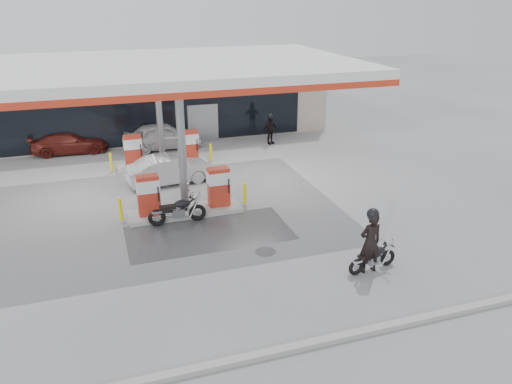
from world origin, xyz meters
TOP-DOWN VIEW (x-y plane):
  - ground at (0.00, 0.00)m, footprint 90.00×90.00m
  - wet_patch at (0.50, 0.00)m, footprint 6.00×3.00m
  - drain_cover at (2.00, -2.00)m, footprint 0.70×0.70m
  - kerb at (0.00, -7.00)m, footprint 28.00×0.25m
  - store_building at (0.01, 15.94)m, footprint 22.00×8.22m
  - canopy at (0.00, 5.00)m, footprint 16.00×10.02m
  - pump_island_near at (0.00, 2.00)m, footprint 5.14×1.30m
  - pump_island_far at (0.00, 8.00)m, footprint 5.14×1.30m
  - main_motorcycle at (4.87, -4.20)m, footprint 1.83×0.70m
  - biker_main at (4.68, -4.23)m, footprint 0.77×0.53m
  - parked_motorcycle at (-0.41, 1.20)m, footprint 2.24×0.86m
  - sedan_white at (0.54, 11.20)m, footprint 4.43×1.95m
  - attendant at (-0.90, 9.00)m, footprint 0.79×0.94m
  - hatchback_silver at (-0.00, 5.60)m, footprint 4.10×1.84m
  - parked_car_left at (-4.50, 12.00)m, footprint 4.08×1.76m
  - parked_car_right at (4.50, 13.70)m, footprint 3.94×2.20m
  - biker_walking at (6.58, 10.20)m, footprint 1.06×0.73m

SIDE VIEW (x-z plane):
  - ground at x=0.00m, z-range 0.00..0.00m
  - wet_patch at x=0.50m, z-range 0.00..0.00m
  - drain_cover at x=2.00m, z-range 0.00..0.01m
  - kerb at x=0.00m, z-range 0.00..0.15m
  - main_motorcycle at x=4.87m, z-range -0.05..0.89m
  - parked_motorcycle at x=-0.41m, z-range -0.07..1.09m
  - parked_car_right at x=4.50m, z-range 0.00..1.04m
  - parked_car_left at x=-4.50m, z-range 0.00..1.17m
  - hatchback_silver at x=0.00m, z-range 0.00..1.31m
  - pump_island_near at x=0.00m, z-range -0.18..1.60m
  - pump_island_far at x=0.00m, z-range -0.18..1.60m
  - sedan_white at x=0.54m, z-range 0.00..1.48m
  - biker_walking at x=6.58m, z-range 0.00..1.68m
  - attendant at x=-0.90m, z-range 0.00..1.72m
  - biker_main at x=4.68m, z-range 0.00..2.05m
  - store_building at x=0.01m, z-range 0.01..4.01m
  - canopy at x=0.00m, z-range 2.51..8.02m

